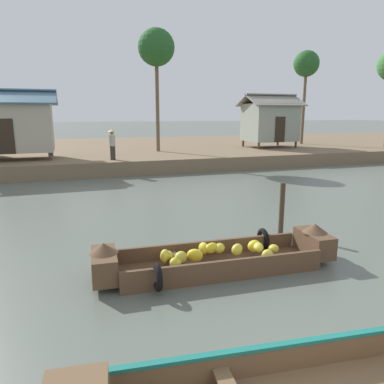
{
  "coord_description": "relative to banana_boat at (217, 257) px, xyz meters",
  "views": [
    {
      "loc": [
        -2.61,
        -1.75,
        3.25
      ],
      "look_at": [
        0.44,
        7.25,
        1.2
      ],
      "focal_mm": 33.76,
      "sensor_mm": 36.0,
      "label": 1
    }
  ],
  "objects": [
    {
      "name": "ground_plane",
      "position": [
        -0.2,
        5.12,
        -0.28
      ],
      "size": [
        300.0,
        300.0,
        0.0
      ],
      "primitive_type": "plane",
      "color": "#596056"
    },
    {
      "name": "riverbank_strip",
      "position": [
        -0.2,
        22.32,
        0.12
      ],
      "size": [
        160.0,
        20.0,
        0.79
      ],
      "primitive_type": "cube",
      "color": "#756047",
      "rests_on": "ground"
    },
    {
      "name": "banana_boat",
      "position": [
        0.0,
        0.0,
        0.0
      ],
      "size": [
        5.25,
        1.75,
        0.83
      ],
      "color": "brown",
      "rests_on": "ground"
    },
    {
      "name": "stilt_house_mid_left",
      "position": [
        -5.87,
        15.34,
        2.37
      ],
      "size": [
        5.14,
        3.15,
        3.78
      ],
      "color": "#4C3826",
      "rests_on": "riverbank_strip"
    },
    {
      "name": "palm_tree_far",
      "position": [
        2.85,
        17.2,
        7.05
      ],
      "size": [
        2.35,
        2.35,
        7.8
      ],
      "color": "brown",
      "rests_on": "riverbank_strip"
    },
    {
      "name": "vendor_person",
      "position": [
        -0.59,
        13.47,
        1.44
      ],
      "size": [
        0.44,
        0.44,
        1.66
      ],
      "color": "#332D28",
      "rests_on": "riverbank_strip"
    },
    {
      "name": "palm_tree_mid",
      "position": [
        15.77,
        19.43,
        6.82
      ],
      "size": [
        2.05,
        2.05,
        7.47
      ],
      "color": "brown",
      "rests_on": "riverbank_strip"
    },
    {
      "name": "mooring_post",
      "position": [
        2.57,
        1.61,
        0.44
      ],
      "size": [
        0.14,
        0.14,
        1.44
      ],
      "primitive_type": "cylinder",
      "color": "#423323",
      "rests_on": "ground"
    },
    {
      "name": "stilt_house_mid_right",
      "position": [
        11.49,
        17.48,
        2.43
      ],
      "size": [
        4.17,
        3.35,
        3.91
      ],
      "color": "#4C3826",
      "rests_on": "riverbank_strip"
    }
  ]
}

